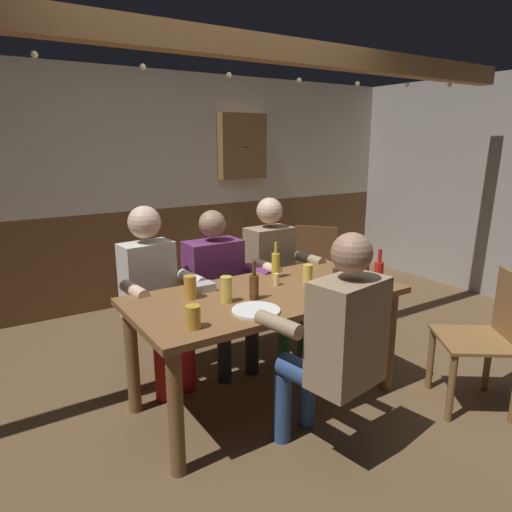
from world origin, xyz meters
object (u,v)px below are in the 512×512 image
pint_glass_0 (308,274)px  person_1 (218,281)px  plate_0 (256,311)px  pint_glass_1 (337,279)px  person_3 (336,339)px  pint_glass_3 (193,317)px  pint_glass_2 (226,290)px  wall_dart_cabinet (243,146)px  person_0 (153,288)px  chair_empty_near_left (313,271)px  condiment_caddy (203,287)px  bottle_2 (379,272)px  bottle_3 (276,265)px  bottle_0 (364,278)px  pint_glass_4 (190,287)px  table_candle (276,279)px  bottle_1 (254,286)px  chair_empty_near_right (489,336)px  dining_table (267,309)px  person_2 (274,267)px

pint_glass_0 → person_1: bearing=117.7°
plate_0 → pint_glass_1: size_ratio=2.02×
person_3 → pint_glass_3: 0.73m
pint_glass_2 → wall_dart_cabinet: size_ratio=0.22×
person_0 → chair_empty_near_left: 1.68m
condiment_caddy → pint_glass_1: size_ratio=1.05×
bottle_2 → plate_0: bearing=177.9°
bottle_3 → chair_empty_near_left: bearing=37.0°
person_1 → wall_dart_cabinet: 2.15m
bottle_0 → wall_dart_cabinet: bearing=75.4°
pint_glass_1 → pint_glass_3: 1.05m
bottle_0 → pint_glass_1: bottle_0 is taller
pint_glass_1 → pint_glass_4: bearing=159.1°
table_candle → pint_glass_1: size_ratio=0.60×
table_candle → pint_glass_0: bearing=-20.2°
bottle_3 → wall_dart_cabinet: wall_dart_cabinet is taller
chair_empty_near_left → wall_dart_cabinet: size_ratio=1.26×
plate_0 → bottle_1: bearing=60.4°
plate_0 → pint_glass_0: (0.57, 0.25, 0.06)m
bottle_1 → pint_glass_0: (0.47, 0.07, -0.02)m
pint_glass_0 → pint_glass_4: (-0.78, 0.14, 0.01)m
person_3 → bottle_2: bearing=18.3°
table_candle → pint_glass_0: pint_glass_0 is taller
chair_empty_near_right → wall_dart_cabinet: size_ratio=1.26×
person_1 → pint_glass_1: person_1 is taller
chair_empty_near_right → pint_glass_4: size_ratio=6.22×
person_1 → person_3: 1.29m
bottle_1 → pint_glass_1: bottle_1 is taller
dining_table → bottle_3: (0.23, 0.23, 0.20)m
table_candle → bottle_3: bottle_3 is taller
condiment_caddy → pint_glass_4: (-0.13, -0.09, 0.05)m
table_candle → plate_0: table_candle is taller
person_2 → bottle_2: (0.18, -0.93, 0.16)m
bottle_1 → pint_glass_1: size_ratio=1.76×
pint_glass_2 → pint_glass_3: (-0.33, -0.24, -0.02)m
person_2 → person_3: size_ratio=0.99×
plate_0 → wall_dart_cabinet: bearing=60.2°
plate_0 → pint_glass_2: bearing=105.6°
chair_empty_near_left → condiment_caddy: size_ratio=6.29×
person_0 → pint_glass_2: 0.71m
bottle_1 → chair_empty_near_right: bearing=-30.3°
person_2 → bottle_3: size_ratio=4.95×
bottle_0 → pint_glass_3: bearing=176.8°
bottle_2 → person_3: bearing=-151.9°
person_2 → pint_glass_4: person_2 is taller
pint_glass_1 → pint_glass_0: bearing=114.9°
condiment_caddy → pint_glass_2: pint_glass_2 is taller
person_3 → pint_glass_2: person_3 is taller
chair_empty_near_right → pint_glass_1: size_ratio=6.59×
plate_0 → bottle_0: 0.75m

